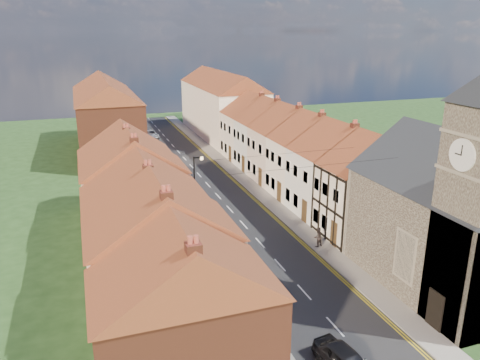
% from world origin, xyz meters
% --- Properties ---
extents(ground, '(160.00, 160.00, 0.00)m').
position_xyz_m(ground, '(0.00, 0.00, 0.00)').
color(ground, '#2F5424').
rests_on(ground, ground).
extents(road, '(7.00, 90.00, 0.02)m').
position_xyz_m(road, '(0.00, 30.00, 0.01)').
color(road, black).
rests_on(road, ground).
extents(pavement_left, '(1.80, 90.00, 0.12)m').
position_xyz_m(pavement_left, '(-4.40, 30.00, 0.06)').
color(pavement_left, gray).
rests_on(pavement_left, ground).
extents(pavement_right, '(1.80, 90.00, 0.12)m').
position_xyz_m(pavement_right, '(4.40, 30.00, 0.06)').
color(pavement_right, gray).
rests_on(pavement_right, ground).
extents(church, '(11.25, 14.25, 15.20)m').
position_xyz_m(church, '(9.36, 3.32, 5.88)').
color(church, '#362B25').
rests_on(church, ground).
extents(cottage_r_tudor, '(8.30, 5.20, 9.00)m').
position_xyz_m(cottage_r_tudor, '(9.27, 12.70, 4.47)').
color(cottage_r_tudor, white).
rests_on(cottage_r_tudor, ground).
extents(cottage_r_white_near, '(8.30, 6.00, 9.00)m').
position_xyz_m(cottage_r_white_near, '(9.30, 18.10, 4.47)').
color(cottage_r_white_near, white).
rests_on(cottage_r_white_near, ground).
extents(cottage_r_cream_mid, '(8.30, 5.20, 9.00)m').
position_xyz_m(cottage_r_cream_mid, '(9.30, 23.50, 4.48)').
color(cottage_r_cream_mid, white).
rests_on(cottage_r_cream_mid, ground).
extents(cottage_r_pink, '(8.30, 6.00, 9.00)m').
position_xyz_m(cottage_r_pink, '(9.30, 28.90, 4.47)').
color(cottage_r_pink, '#FFDFC9').
rests_on(cottage_r_pink, ground).
extents(cottage_r_white_far, '(8.30, 5.20, 9.00)m').
position_xyz_m(cottage_r_white_far, '(9.30, 34.30, 4.48)').
color(cottage_r_white_far, white).
rests_on(cottage_r_white_far, ground).
extents(cottage_r_cream_far, '(8.30, 6.00, 9.00)m').
position_xyz_m(cottage_r_cream_far, '(9.30, 39.70, 4.47)').
color(cottage_r_cream_far, white).
rests_on(cottage_r_cream_far, ground).
extents(cottage_l_brick_near, '(8.30, 5.70, 8.80)m').
position_xyz_m(cottage_l_brick_near, '(-9.30, -0.25, 4.37)').
color(cottage_l_brick_near, brown).
rests_on(cottage_l_brick_near, ground).
extents(cottage_l_cream, '(8.30, 6.30, 9.10)m').
position_xyz_m(cottage_l_cream, '(-9.30, 5.55, 4.52)').
color(cottage_l_cream, white).
rests_on(cottage_l_cream, ground).
extents(cottage_l_white, '(8.30, 6.90, 8.80)m').
position_xyz_m(cottage_l_white, '(-9.30, 11.95, 4.37)').
color(cottage_l_white, '#FFDFC9').
rests_on(cottage_l_white, ground).
extents(cottage_l_brick_mid, '(8.30, 5.70, 9.10)m').
position_xyz_m(cottage_l_brick_mid, '(-9.30, 18.05, 4.53)').
color(cottage_l_brick_mid, '#FFDFC9').
rests_on(cottage_l_brick_mid, ground).
extents(cottage_l_pink, '(8.30, 6.30, 8.80)m').
position_xyz_m(cottage_l_pink, '(-9.30, 23.85, 4.37)').
color(cottage_l_pink, '#FFDFC9').
rests_on(cottage_l_pink, ground).
extents(block_right_far, '(8.30, 24.20, 10.50)m').
position_xyz_m(block_right_far, '(9.30, 55.00, 5.29)').
color(block_right_far, white).
rests_on(block_right_far, ground).
extents(block_left_far, '(8.30, 24.20, 10.50)m').
position_xyz_m(block_left_far, '(-9.30, 50.00, 5.29)').
color(block_left_far, brown).
rests_on(block_left_far, ground).
extents(lamppost, '(0.88, 0.15, 6.00)m').
position_xyz_m(lamppost, '(-3.81, 20.00, 3.54)').
color(lamppost, black).
rests_on(lamppost, pavement_left).
extents(car_mid, '(2.57, 4.80, 1.50)m').
position_xyz_m(car_mid, '(-3.20, 23.09, 0.75)').
color(car_mid, '#999DA1').
rests_on(car_mid, ground).
extents(car_distant, '(2.66, 4.95, 1.32)m').
position_xyz_m(car_distant, '(-2.47, 56.23, 0.66)').
color(car_distant, '#A7A9AE').
rests_on(car_distant, ground).
extents(pedestrian_right, '(0.92, 0.80, 1.61)m').
position_xyz_m(pedestrian_right, '(4.02, 11.73, 0.92)').
color(pedestrian_right, black).
rests_on(pedestrian_right, pavement_right).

